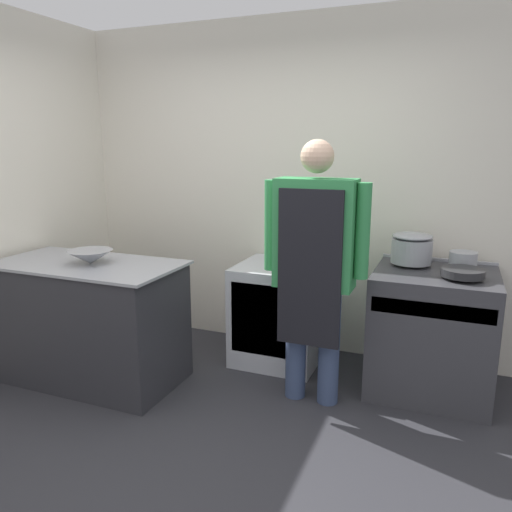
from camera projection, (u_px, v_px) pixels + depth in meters
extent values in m
plane|color=#2D2D33|center=(167.00, 457.00, 2.79)|extent=(14.00, 14.00, 0.00)
cube|color=silver|center=(278.00, 188.00, 4.16)|extent=(8.00, 0.05, 2.70)
cube|color=silver|center=(37.00, 190.00, 4.05)|extent=(0.05, 8.00, 2.70)
cube|color=#2D2D33|center=(91.00, 323.00, 3.66)|extent=(1.30, 0.67, 0.87)
cube|color=#9EA0A8|center=(86.00, 264.00, 3.56)|extent=(1.36, 0.70, 0.02)
cube|color=#38383D|center=(432.00, 332.00, 3.49)|extent=(0.81, 0.74, 0.86)
cube|color=#9EA0A8|center=(432.00, 310.00, 3.10)|extent=(0.74, 0.03, 0.10)
cube|color=#9EA0A8|center=(439.00, 260.00, 3.71)|extent=(0.81, 0.03, 0.02)
cube|color=silver|center=(280.00, 313.00, 3.99)|extent=(0.65, 0.64, 0.79)
cube|color=silver|center=(266.00, 321.00, 3.70)|extent=(0.56, 0.02, 0.55)
cylinder|color=#38476B|center=(296.00, 341.00, 3.40)|extent=(0.14, 0.14, 0.80)
cylinder|color=#38476B|center=(329.00, 346.00, 3.31)|extent=(0.14, 0.14, 0.80)
cube|color=#338C4C|center=(315.00, 234.00, 3.19)|extent=(0.51, 0.22, 0.70)
cube|color=black|center=(309.00, 270.00, 3.12)|extent=(0.41, 0.02, 1.01)
cylinder|color=#338C4C|center=(271.00, 225.00, 3.29)|extent=(0.09, 0.09, 0.60)
cylinder|color=#338C4C|center=(363.00, 231.00, 3.07)|extent=(0.09, 0.09, 0.60)
sphere|color=beige|center=(317.00, 156.00, 3.08)|extent=(0.21, 0.21, 0.21)
cone|color=#9EA0A8|center=(90.00, 257.00, 3.52)|extent=(0.32, 0.32, 0.10)
cylinder|color=#9EA0A8|center=(412.00, 251.00, 3.55)|extent=(0.28, 0.28, 0.17)
ellipsoid|color=#9EA0A8|center=(413.00, 236.00, 3.53)|extent=(0.28, 0.28, 0.05)
cylinder|color=#262628|center=(463.00, 272.00, 3.20)|extent=(0.27, 0.27, 0.05)
cylinder|color=#9EA0A8|center=(463.00, 260.00, 3.43)|extent=(0.18, 0.18, 0.11)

